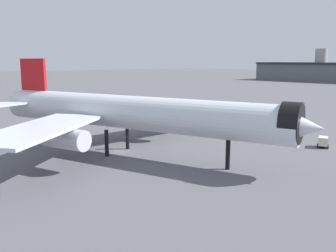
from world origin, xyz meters
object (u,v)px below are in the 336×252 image
at_px(airliner_near_gate, 128,113).
at_px(traffic_cone_near_nose, 134,120).
at_px(baggage_tug_wing, 249,123).
at_px(baggage_cart_trailing, 323,142).

bearing_deg(airliner_near_gate, traffic_cone_near_nose, 123.55).
xyz_separation_m(airliner_near_gate, traffic_cone_near_nose, (-25.13, 19.09, -6.28)).
relative_size(baggage_tug_wing, baggage_cart_trailing, 1.24).
bearing_deg(airliner_near_gate, baggage_cart_trailing, 37.79).
relative_size(airliner_near_gate, baggage_tug_wing, 15.85).
xyz_separation_m(baggage_tug_wing, baggage_cart_trailing, (19.92, -6.00, 0.00)).
bearing_deg(baggage_tug_wing, traffic_cone_near_nose, 71.49).
height_order(airliner_near_gate, baggage_tug_wing, airliner_near_gate).
bearing_deg(traffic_cone_near_nose, baggage_tug_wing, 32.22).
distance_m(baggage_tug_wing, traffic_cone_near_nose, 27.43).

